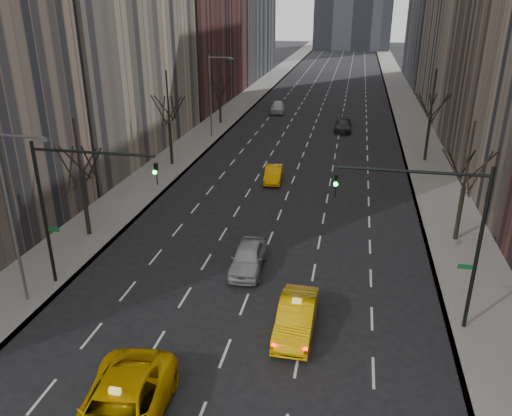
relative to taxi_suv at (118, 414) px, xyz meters
The scene contains 17 objects.
sidewalk_left 67.78m from the taxi_suv, 98.19° to the left, with size 4.50×320.00×0.15m, color slate.
sidewalk_right 68.72m from the taxi_suv, 77.52° to the left, with size 4.50×320.00×0.15m, color slate.
tree_lw_b 18.00m from the taxi_suv, 121.93° to the left, with size 3.36×3.50×7.82m.
tree_lw_c 32.63m from the taxi_suv, 106.83° to the left, with size 3.36×3.50×8.74m.
tree_lw_d 50.05m from the taxi_suv, 100.84° to the left, with size 3.36×3.50×7.36m.
tree_rw_b 24.19m from the taxi_suv, 52.59° to the left, with size 3.36×3.50×7.82m.
tree_rw_c 39.98m from the taxi_suv, 68.51° to the left, with size 3.36×3.50×8.74m.
traffic_mast_left 12.07m from the taxi_suv, 125.62° to the left, with size 6.69×0.39×8.00m.
traffic_mast_right 15.51m from the taxi_suv, 37.81° to the left, with size 6.69×0.39×8.00m.
streetlight_near 11.84m from the taxi_suv, 139.30° to the left, with size 2.83×0.22×9.00m.
streetlight_far 43.14m from the taxi_suv, 101.08° to the left, with size 2.83×0.22×9.00m.
taxi_suv is the anchor object (origin of this frame).
taxi_sedan 9.16m from the taxi_suv, 53.05° to the left, with size 1.68×4.81×1.58m, color #EBB004.
silver_sedan_ahead 12.88m from the taxi_suv, 80.99° to the left, with size 1.81×4.51×1.54m, color #98999F.
far_taxi 28.41m from the taxi_suv, 88.11° to the left, with size 1.41×4.05×1.33m, color #FFAE05.
far_suv_grey 48.64m from the taxi_suv, 82.66° to the left, with size 2.03×4.98×1.45m, color #2A2A2F.
far_car_white 57.50m from the taxi_suv, 93.27° to the left, with size 1.91×4.75×1.62m, color silver.
Camera 1 is at (4.90, -9.52, 14.57)m, focal length 35.00 mm.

